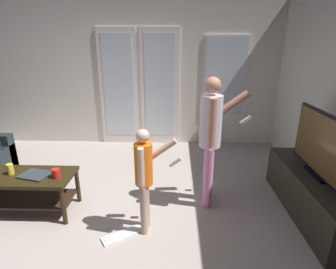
{
  "coord_description": "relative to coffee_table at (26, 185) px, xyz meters",
  "views": [
    {
      "loc": [
        0.92,
        -2.39,
        1.89
      ],
      "look_at": [
        0.83,
        0.33,
        0.95
      ],
      "focal_mm": 28.47,
      "sensor_mm": 36.0,
      "label": 1
    }
  ],
  "objects": [
    {
      "name": "ground_plane",
      "position": [
        0.8,
        -0.25,
        -0.35
      ],
      "size": [
        5.68,
        5.27,
        0.02
      ],
      "primitive_type": "cube",
      "color": "#A79A91"
    },
    {
      "name": "wall_back_with_doors",
      "position": [
        0.88,
        2.35,
        0.94
      ],
      "size": [
        5.68,
        0.09,
        2.64
      ],
      "color": "silver",
      "rests_on": "ground_plane"
    },
    {
      "name": "coffee_table",
      "position": [
        0.0,
        0.0,
        0.0
      ],
      "size": [
        1.09,
        0.51,
        0.47
      ],
      "color": "black",
      "rests_on": "ground_plane"
    },
    {
      "name": "tv_stand",
      "position": [
        3.26,
        0.04,
        -0.09
      ],
      "size": [
        0.45,
        1.64,
        0.5
      ],
      "color": "black",
      "rests_on": "ground_plane"
    },
    {
      "name": "flat_screen_tv",
      "position": [
        3.26,
        0.04,
        0.51
      ],
      "size": [
        0.08,
        1.08,
        0.71
      ],
      "color": "black",
      "rests_on": "tv_stand"
    },
    {
      "name": "person_adult",
      "position": [
        2.12,
        0.24,
        0.58
      ],
      "size": [
        0.61,
        0.42,
        1.55
      ],
      "color": "pink",
      "rests_on": "ground_plane"
    },
    {
      "name": "person_child",
      "position": [
        1.41,
        -0.28,
        0.33
      ],
      "size": [
        0.47,
        0.3,
        1.12
      ],
      "color": "tan",
      "rests_on": "ground_plane"
    },
    {
      "name": "loose_keyboard",
      "position": [
        1.18,
        -0.39,
        -0.33
      ],
      "size": [
        0.44,
        0.35,
        0.02
      ],
      "color": "white",
      "rests_on": "ground_plane"
    },
    {
      "name": "laptop_closed",
      "position": [
        0.14,
        -0.01,
        0.14
      ],
      "size": [
        0.37,
        0.31,
        0.02
      ],
      "primitive_type": "cube",
      "rotation": [
        0.0,
        0.0,
        -0.26
      ],
      "color": "#30353F",
      "rests_on": "coffee_table"
    },
    {
      "name": "cup_near_edge",
      "position": [
        -0.16,
        0.02,
        0.19
      ],
      "size": [
        0.07,
        0.07,
        0.12
      ],
      "primitive_type": "cylinder",
      "color": "gold",
      "rests_on": "coffee_table"
    },
    {
      "name": "cup_by_laptop",
      "position": [
        0.4,
        -0.04,
        0.18
      ],
      "size": [
        0.09,
        0.09,
        0.1
      ],
      "primitive_type": "cylinder",
      "color": "red",
      "rests_on": "coffee_table"
    }
  ]
}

